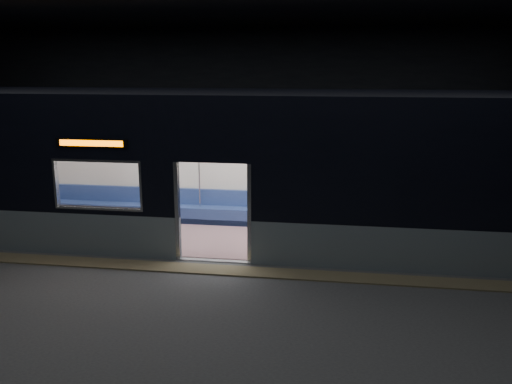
# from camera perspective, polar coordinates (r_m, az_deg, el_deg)

# --- Properties ---
(station_floor) EXTENTS (24.00, 14.00, 0.01)m
(station_floor) POSITION_cam_1_polar(r_m,az_deg,el_deg) (10.24, -5.78, -9.33)
(station_floor) COLOR #47494C
(station_floor) RESTS_ON ground
(station_envelope) EXTENTS (24.00, 14.00, 5.00)m
(station_envelope) POSITION_cam_1_polar(r_m,az_deg,el_deg) (9.46, -6.30, 11.64)
(station_envelope) COLOR black
(station_envelope) RESTS_ON station_floor
(tactile_strip) EXTENTS (22.80, 0.50, 0.03)m
(tactile_strip) POSITION_cam_1_polar(r_m,az_deg,el_deg) (10.73, -5.04, -8.12)
(tactile_strip) COLOR #8C7F59
(tactile_strip) RESTS_ON station_floor
(metro_car) EXTENTS (18.00, 3.04, 3.35)m
(metro_car) POSITION_cam_1_polar(r_m,az_deg,el_deg) (12.11, -3.00, 3.41)
(metro_car) COLOR gray
(metro_car) RESTS_ON station_floor
(passenger) EXTENTS (0.40, 0.68, 1.38)m
(passenger) POSITION_cam_1_polar(r_m,az_deg,el_deg) (13.07, 7.39, -0.63)
(passenger) COLOR black
(passenger) RESTS_ON metro_car
(handbag) EXTENTS (0.33, 0.29, 0.15)m
(handbag) POSITION_cam_1_polar(r_m,az_deg,el_deg) (12.88, 7.42, -1.37)
(handbag) COLOR black
(handbag) RESTS_ON passenger
(transit_map) EXTENTS (0.96, 0.03, 0.62)m
(transit_map) POSITION_cam_1_polar(r_m,az_deg,el_deg) (13.25, 5.06, 2.55)
(transit_map) COLOR white
(transit_map) RESTS_ON metro_car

